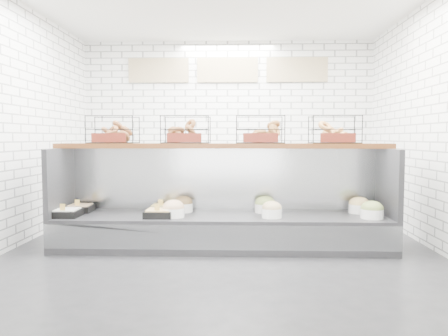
{
  "coord_description": "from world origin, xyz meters",
  "views": [
    {
      "loc": [
        0.19,
        -4.93,
        1.33
      ],
      "look_at": [
        0.02,
        0.45,
        0.96
      ],
      "focal_mm": 35.0,
      "sensor_mm": 36.0,
      "label": 1
    }
  ],
  "objects": [
    {
      "name": "bagel_shelf",
      "position": [
        -0.0,
        0.52,
        1.38
      ],
      "size": [
        4.1,
        0.5,
        0.4
      ],
      "color": "#47230F",
      "rests_on": "display_case"
    },
    {
      "name": "prep_counter",
      "position": [
        -0.01,
        2.43,
        0.47
      ],
      "size": [
        4.0,
        0.6,
        1.2
      ],
      "color": "#93969B",
      "rests_on": "ground"
    },
    {
      "name": "room_shell",
      "position": [
        0.0,
        0.6,
        2.06
      ],
      "size": [
        5.02,
        5.51,
        3.01
      ],
      "color": "white",
      "rests_on": "ground"
    },
    {
      "name": "display_case",
      "position": [
        0.01,
        0.34,
        0.33
      ],
      "size": [
        4.0,
        0.9,
        1.2
      ],
      "color": "black",
      "rests_on": "ground"
    },
    {
      "name": "ground",
      "position": [
        0.0,
        0.0,
        0.0
      ],
      "size": [
        5.5,
        5.5,
        0.0
      ],
      "primitive_type": "plane",
      "color": "black",
      "rests_on": "ground"
    }
  ]
}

